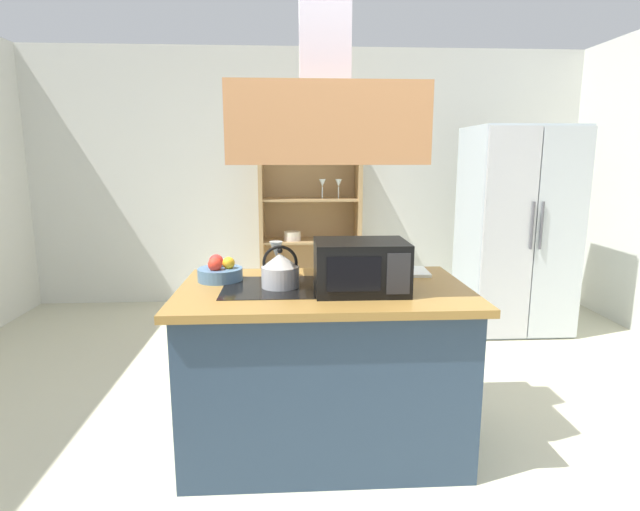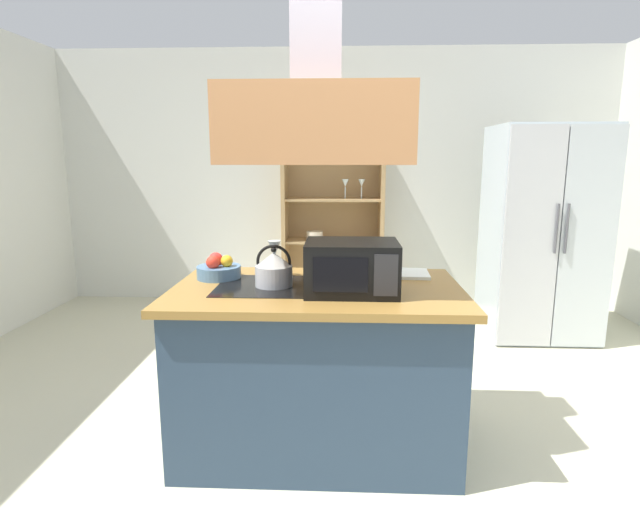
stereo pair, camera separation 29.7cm
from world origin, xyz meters
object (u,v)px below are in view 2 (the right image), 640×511
object	(u,v)px
cutting_board	(399,273)
refrigerator	(542,233)
kettle	(274,269)
wine_glass_on_counter	(274,250)
dish_cabinet	(333,233)
fruit_bowl	(219,270)
microwave	(352,267)

from	to	relation	value
cutting_board	refrigerator	bearing A→B (deg)	48.10
kettle	wine_glass_on_counter	bearing A→B (deg)	96.57
dish_cabinet	fruit_bowl	size ratio (longest dim) A/B	7.15
refrigerator	kettle	xyz separation A→B (m)	(-2.11, -1.87, 0.07)
refrigerator	microwave	world-z (taller)	refrigerator
refrigerator	microwave	xyz separation A→B (m)	(-1.70, -1.98, 0.11)
refrigerator	dish_cabinet	distance (m)	2.06
microwave	kettle	bearing A→B (deg)	165.06
refrigerator	wine_glass_on_counter	xyz separation A→B (m)	(-2.13, -1.64, 0.13)
refrigerator	dish_cabinet	size ratio (longest dim) A/B	1.05
microwave	wine_glass_on_counter	distance (m)	0.55
wine_glass_on_counter	fruit_bowl	size ratio (longest dim) A/B	0.84
kettle	cutting_board	xyz separation A→B (m)	(0.69, 0.29, -0.08)
dish_cabinet	kettle	distance (m)	2.78
dish_cabinet	kettle	xyz separation A→B (m)	(-0.26, -2.76, 0.22)
cutting_board	wine_glass_on_counter	xyz separation A→B (m)	(-0.72, -0.06, 0.14)
dish_cabinet	fruit_bowl	distance (m)	2.66
fruit_bowl	refrigerator	bearing A→B (deg)	34.90
dish_cabinet	cutting_board	xyz separation A→B (m)	(0.43, -2.47, 0.13)
dish_cabinet	wine_glass_on_counter	xyz separation A→B (m)	(-0.28, -2.53, 0.28)
cutting_board	kettle	bearing A→B (deg)	-156.99
dish_cabinet	cutting_board	distance (m)	2.51
wine_glass_on_counter	microwave	bearing A→B (deg)	-38.01
dish_cabinet	microwave	size ratio (longest dim) A/B	3.82
microwave	cutting_board	bearing A→B (deg)	54.93
refrigerator	cutting_board	xyz separation A→B (m)	(-1.42, -1.58, -0.01)
refrigerator	fruit_bowl	bearing A→B (deg)	-145.10
cutting_board	microwave	world-z (taller)	microwave
refrigerator	kettle	distance (m)	2.82
dish_cabinet	wine_glass_on_counter	world-z (taller)	dish_cabinet
microwave	fruit_bowl	bearing A→B (deg)	159.48
kettle	microwave	distance (m)	0.42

